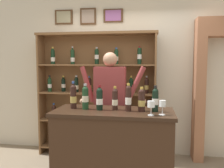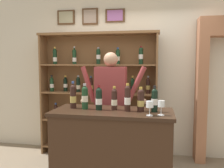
{
  "view_description": "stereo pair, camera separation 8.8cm",
  "coord_description": "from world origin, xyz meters",
  "px_view_note": "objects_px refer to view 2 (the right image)",
  "views": [
    {
      "loc": [
        0.33,
        -2.73,
        1.62
      ],
      "look_at": [
        -0.17,
        0.3,
        1.33
      ],
      "focal_mm": 37.99,
      "sensor_mm": 36.0,
      "label": 1
    },
    {
      "loc": [
        0.41,
        -2.72,
        1.62
      ],
      "look_at": [
        -0.17,
        0.3,
        1.33
      ],
      "focal_mm": 37.99,
      "sensor_mm": 36.0,
      "label": 2
    }
  ],
  "objects_px": {
    "tasting_counter": "(113,153)",
    "tasting_bottle_grappa": "(128,98)",
    "wine_glass_right": "(150,105)",
    "wine_glass_left": "(161,105)",
    "wine_shelf": "(98,92)",
    "tasting_bottle_vin_santo": "(155,99)",
    "shopkeeper": "(111,98)",
    "tasting_bottle_riserva": "(141,100)",
    "tasting_bottle_rosso": "(73,96)",
    "tasting_bottle_brunello": "(99,99)",
    "tasting_bottle_prosecco": "(85,97)",
    "tasting_bottle_bianco": "(114,99)"
  },
  "relations": [
    {
      "from": "shopkeeper",
      "to": "tasting_counter",
      "type": "bearing_deg",
      "value": -77.05
    },
    {
      "from": "tasting_bottle_brunello",
      "to": "tasting_bottle_bianco",
      "type": "relative_size",
      "value": 1.05
    },
    {
      "from": "tasting_bottle_brunello",
      "to": "wine_glass_right",
      "type": "bearing_deg",
      "value": -17.92
    },
    {
      "from": "tasting_bottle_vin_santo",
      "to": "wine_glass_right",
      "type": "xyz_separation_m",
      "value": [
        -0.05,
        -0.21,
        -0.03
      ]
    },
    {
      "from": "tasting_bottle_prosecco",
      "to": "wine_glass_left",
      "type": "relative_size",
      "value": 1.95
    },
    {
      "from": "tasting_counter",
      "to": "wine_shelf",
      "type": "bearing_deg",
      "value": 111.57
    },
    {
      "from": "wine_shelf",
      "to": "wine_glass_right",
      "type": "bearing_deg",
      "value": -56.78
    },
    {
      "from": "tasting_bottle_riserva",
      "to": "wine_glass_left",
      "type": "distance_m",
      "value": 0.28
    },
    {
      "from": "wine_shelf",
      "to": "shopkeeper",
      "type": "xyz_separation_m",
      "value": [
        0.34,
        -0.6,
        0.0
      ]
    },
    {
      "from": "tasting_bottle_riserva",
      "to": "tasting_bottle_vin_santo",
      "type": "bearing_deg",
      "value": 3.57
    },
    {
      "from": "tasting_counter",
      "to": "tasting_bottle_brunello",
      "type": "bearing_deg",
      "value": -179.87
    },
    {
      "from": "shopkeeper",
      "to": "tasting_bottle_brunello",
      "type": "relative_size",
      "value": 5.83
    },
    {
      "from": "shopkeeper",
      "to": "tasting_bottle_rosso",
      "type": "height_order",
      "value": "shopkeeper"
    },
    {
      "from": "wine_glass_left",
      "to": "shopkeeper",
      "type": "bearing_deg",
      "value": 132.65
    },
    {
      "from": "tasting_bottle_bianco",
      "to": "wine_glass_left",
      "type": "height_order",
      "value": "tasting_bottle_bianco"
    },
    {
      "from": "tasting_bottle_bianco",
      "to": "tasting_bottle_grappa",
      "type": "height_order",
      "value": "tasting_bottle_grappa"
    },
    {
      "from": "wine_shelf",
      "to": "tasting_bottle_riserva",
      "type": "distance_m",
      "value": 1.45
    },
    {
      "from": "tasting_counter",
      "to": "tasting_bottle_brunello",
      "type": "relative_size",
      "value": 4.72
    },
    {
      "from": "tasting_counter",
      "to": "wine_glass_right",
      "type": "relative_size",
      "value": 9.0
    },
    {
      "from": "tasting_counter",
      "to": "tasting_bottle_rosso",
      "type": "height_order",
      "value": "tasting_bottle_rosso"
    },
    {
      "from": "tasting_bottle_bianco",
      "to": "wine_glass_left",
      "type": "distance_m",
      "value": 0.58
    },
    {
      "from": "tasting_counter",
      "to": "tasting_bottle_bianco",
      "type": "xyz_separation_m",
      "value": [
        0.02,
        0.04,
        0.65
      ]
    },
    {
      "from": "wine_glass_right",
      "to": "wine_glass_left",
      "type": "distance_m",
      "value": 0.13
    },
    {
      "from": "tasting_bottle_rosso",
      "to": "tasting_bottle_brunello",
      "type": "relative_size",
      "value": 1.12
    },
    {
      "from": "shopkeeper",
      "to": "tasting_bottle_prosecco",
      "type": "distance_m",
      "value": 0.63
    },
    {
      "from": "wine_shelf",
      "to": "tasting_counter",
      "type": "distance_m",
      "value": 1.41
    },
    {
      "from": "wine_shelf",
      "to": "tasting_bottle_bianco",
      "type": "xyz_separation_m",
      "value": [
        0.49,
        -1.17,
        0.08
      ]
    },
    {
      "from": "tasting_bottle_riserva",
      "to": "tasting_bottle_vin_santo",
      "type": "xyz_separation_m",
      "value": [
        0.16,
        0.01,
        0.01
      ]
    },
    {
      "from": "tasting_bottle_riserva",
      "to": "tasting_bottle_vin_santo",
      "type": "relative_size",
      "value": 0.94
    },
    {
      "from": "wine_shelf",
      "to": "wine_glass_right",
      "type": "height_order",
      "value": "wine_shelf"
    },
    {
      "from": "tasting_bottle_rosso",
      "to": "tasting_bottle_brunello",
      "type": "bearing_deg",
      "value": -7.33
    },
    {
      "from": "tasting_counter",
      "to": "tasting_bottle_rosso",
      "type": "xyz_separation_m",
      "value": [
        -0.51,
        0.04,
        0.67
      ]
    },
    {
      "from": "shopkeeper",
      "to": "tasting_bottle_riserva",
      "type": "bearing_deg",
      "value": -52.08
    },
    {
      "from": "tasting_counter",
      "to": "tasting_bottle_brunello",
      "type": "xyz_separation_m",
      "value": [
        -0.17,
        -0.0,
        0.66
      ]
    },
    {
      "from": "tasting_bottle_brunello",
      "to": "wine_glass_right",
      "type": "distance_m",
      "value": 0.64
    },
    {
      "from": "tasting_bottle_prosecco",
      "to": "tasting_bottle_vin_santo",
      "type": "height_order",
      "value": "tasting_bottle_prosecco"
    },
    {
      "from": "tasting_bottle_brunello",
      "to": "tasting_bottle_bianco",
      "type": "bearing_deg",
      "value": 11.37
    },
    {
      "from": "wine_shelf",
      "to": "wine_glass_left",
      "type": "distance_m",
      "value": 1.71
    },
    {
      "from": "tasting_counter",
      "to": "tasting_bottle_grappa",
      "type": "distance_m",
      "value": 0.7
    },
    {
      "from": "tasting_bottle_rosso",
      "to": "wine_glass_right",
      "type": "relative_size",
      "value": 2.13
    },
    {
      "from": "tasting_bottle_bianco",
      "to": "wine_glass_right",
      "type": "relative_size",
      "value": 1.81
    },
    {
      "from": "shopkeeper",
      "to": "tasting_bottle_riserva",
      "type": "xyz_separation_m",
      "value": [
        0.47,
        -0.61,
        0.08
      ]
    },
    {
      "from": "wine_shelf",
      "to": "tasting_bottle_vin_santo",
      "type": "xyz_separation_m",
      "value": [
        0.96,
        -1.19,
        0.09
      ]
    },
    {
      "from": "tasting_bottle_grappa",
      "to": "tasting_bottle_riserva",
      "type": "distance_m",
      "value": 0.15
    },
    {
      "from": "tasting_counter",
      "to": "shopkeeper",
      "type": "relative_size",
      "value": 0.81
    },
    {
      "from": "shopkeeper",
      "to": "wine_glass_right",
      "type": "distance_m",
      "value": 0.99
    },
    {
      "from": "tasting_bottle_grappa",
      "to": "wine_glass_right",
      "type": "relative_size",
      "value": 2.08
    },
    {
      "from": "tasting_bottle_prosecco",
      "to": "wine_glass_right",
      "type": "xyz_separation_m",
      "value": [
        0.79,
        -0.21,
        -0.04
      ]
    },
    {
      "from": "shopkeeper",
      "to": "tasting_bottle_grappa",
      "type": "bearing_deg",
      "value": -62.68
    },
    {
      "from": "wine_glass_left",
      "to": "tasting_counter",
      "type": "bearing_deg",
      "value": 164.59
    }
  ]
}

